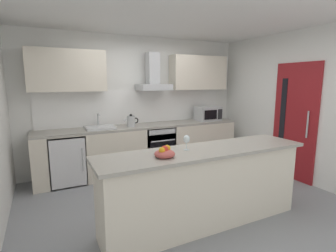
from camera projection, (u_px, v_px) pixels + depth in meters
The scene contains 17 objects.
ground at pixel (179, 198), 3.88m from camera, with size 5.48×4.44×0.02m, color gray.
ceiling at pixel (180, 15), 3.43m from camera, with size 5.48×4.44×0.02m, color white.
wall_back at pixel (137, 103), 5.23m from camera, with size 5.48×0.12×2.60m, color white.
wall_right at pixel (290, 105), 4.66m from camera, with size 0.12×4.44×2.60m, color white.
backsplash_tile at pixel (138, 107), 5.17m from camera, with size 3.81×0.02×0.66m, color white.
counter_back at pixel (144, 148), 5.04m from camera, with size 3.94×0.60×0.90m.
counter_island at pixel (204, 187), 3.11m from camera, with size 2.61×0.64×0.94m.
upper_cabinets at pixel (140, 72), 4.92m from camera, with size 3.89×0.32×0.70m.
side_door at pixel (294, 122), 4.53m from camera, with size 0.08×0.85×2.05m.
oven at pixel (156, 146), 5.12m from camera, with size 0.60×0.62×0.80m.
refrigerator at pixel (67, 159), 4.39m from camera, with size 0.58×0.60×0.85m.
microwave at pixel (208, 114), 5.52m from camera, with size 0.50×0.38×0.30m.
sink at pixel (100, 127), 4.57m from camera, with size 0.50×0.40×0.26m.
kettle at pixel (131, 121), 4.76m from camera, with size 0.29×0.15×0.24m.
range_hood at pixel (153, 78), 5.01m from camera, with size 0.62×0.45×0.72m.
wine_glass at pixel (186, 140), 2.97m from camera, with size 0.08×0.08×0.18m.
fruit_bowl at pixel (165, 153), 2.70m from camera, with size 0.22×0.22×0.13m.
Camera 1 is at (-1.76, -3.18, 1.73)m, focal length 27.52 mm.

